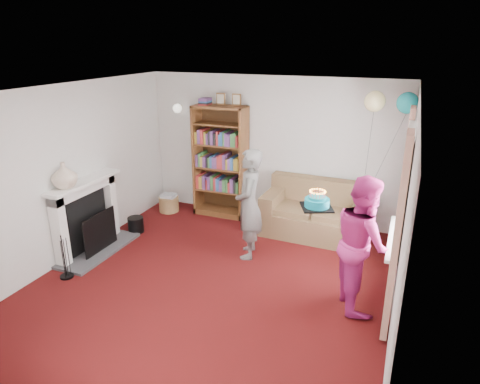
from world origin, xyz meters
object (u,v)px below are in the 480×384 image
at_px(person_striped, 249,204).
at_px(birthday_cake, 317,203).
at_px(person_magenta, 363,243).
at_px(sofa, 316,215).
at_px(bookcase, 221,163).

xyz_separation_m(person_striped, birthday_cake, (1.08, -0.53, 0.37)).
distance_m(person_striped, person_magenta, 1.81).
xyz_separation_m(person_magenta, birthday_cake, (-0.59, 0.15, 0.36)).
relative_size(sofa, birthday_cake, 4.63).
height_order(bookcase, sofa, bookcase).
relative_size(bookcase, person_striped, 1.35).
xyz_separation_m(sofa, person_magenta, (0.91, -1.81, 0.48)).
height_order(person_magenta, birthday_cake, person_magenta).
bearing_deg(person_magenta, bookcase, 31.16).
height_order(bookcase, person_striped, bookcase).
distance_m(bookcase, person_magenta, 3.40).
xyz_separation_m(sofa, birthday_cake, (0.32, -1.65, 0.85)).
bearing_deg(person_magenta, person_striped, 45.85).
height_order(person_striped, person_magenta, person_magenta).
distance_m(person_striped, birthday_cake, 1.26).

